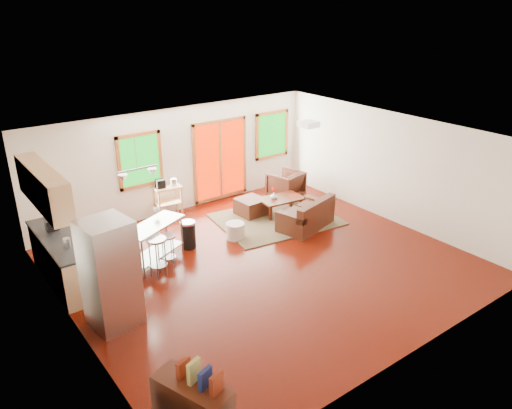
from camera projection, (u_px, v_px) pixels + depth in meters
floor at (265, 264)px, 10.11m from camera, size 7.50×7.00×0.02m
ceiling at (266, 138)px, 9.10m from camera, size 7.50×7.00×0.02m
back_wall at (178, 160)px, 12.21m from camera, size 7.50×0.02×2.60m
left_wall at (69, 262)px, 7.54m from camera, size 0.02×7.00×2.60m
right_wall at (392, 168)px, 11.68m from camera, size 0.02×7.00×2.60m
front_wall at (418, 281)px, 7.01m from camera, size 7.50×0.02×2.60m
window_left at (140, 160)px, 11.54m from camera, size 1.10×0.05×1.30m
french_doors at (220, 160)px, 12.91m from camera, size 1.60×0.05×2.10m
window_right at (272, 135)px, 13.69m from camera, size 1.10×0.05×1.30m
rug at (276, 219)px, 12.10m from camera, size 3.06×2.51×0.03m
loveseat at (307, 217)px, 11.57m from camera, size 1.50×1.08×0.72m
coffee_table at (281, 200)px, 12.29m from camera, size 1.13×0.76×0.43m
armchair at (285, 184)px, 13.26m from camera, size 0.94×0.90×0.82m
ottoman at (251, 207)px, 12.29m from camera, size 0.67×0.67×0.42m
pouf at (235, 231)px, 11.11m from camera, size 0.47×0.47×0.37m
vase at (274, 195)px, 12.21m from camera, size 0.18×0.19×0.31m
book at (292, 192)px, 12.31m from camera, size 0.22×0.07×0.30m
cabinets at (57, 238)px, 9.09m from camera, size 0.64×2.24×2.30m
refrigerator at (110, 274)px, 7.94m from camera, size 0.83×0.80×1.84m
island at (155, 236)px, 9.93m from camera, size 1.46×1.06×0.86m
cup at (156, 209)px, 10.13m from camera, size 0.15×0.14×0.13m
bar_stool_a at (134, 256)px, 9.38m from camera, size 0.41×0.41×0.66m
bar_stool_b at (157, 248)px, 9.44m from camera, size 0.45×0.45×0.80m
bar_stool_c at (168, 243)px, 9.84m from camera, size 0.38×0.38×0.68m
trash_can at (188, 234)px, 10.66m from camera, size 0.38×0.38×0.60m
kitchen_cart at (167, 191)px, 12.01m from camera, size 0.70×0.50×1.00m
ceiling_flush at (309, 124)px, 10.46m from camera, size 0.35×0.35×0.12m
pendant_light at (138, 174)px, 9.44m from camera, size 0.80×0.18×0.79m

